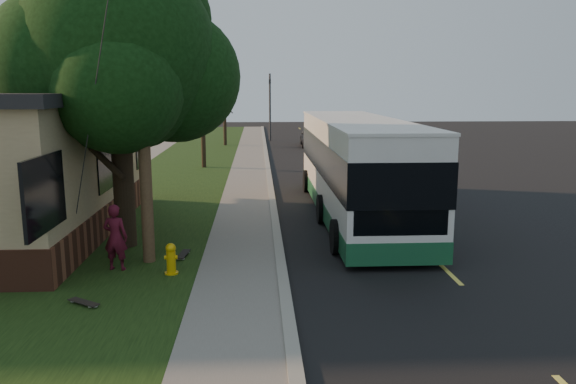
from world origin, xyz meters
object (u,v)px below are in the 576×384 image
object	(u,v)px
traffic_signal	(270,102)
bare_tree_near	(203,129)
skateboard_main	(183,254)
fire_hydrant	(171,259)
dumpster	(80,186)
utility_pole	(141,77)
transit_bus	(356,165)
skateboard_spare	(84,302)
skateboarder	(115,237)
distant_car	(313,136)
bare_tree_far	(225,119)
leafy_tree	(119,57)

from	to	relation	value
traffic_signal	bare_tree_near	bearing A→B (deg)	-104.04
traffic_signal	skateboard_main	xyz separation A→B (m)	(-3.00, -32.63, -3.04)
fire_hydrant	dumpster	size ratio (longest dim) A/B	0.48
fire_hydrant	dumpster	world-z (taller)	dumpster
utility_pole	transit_bus	size ratio (longest dim) A/B	0.73
utility_pole	skateboard_spare	bearing A→B (deg)	-105.18
skateboarder	dumpster	bearing A→B (deg)	-58.62
bare_tree_near	traffic_signal	bearing A→B (deg)	75.96
bare_tree_near	transit_bus	world-z (taller)	bare_tree_near
skateboarder	distant_car	distance (m)	30.01
transit_bus	skateboard_spare	size ratio (longest dim) A/B	16.82
traffic_signal	bare_tree_far	bearing A→B (deg)	-131.19
fire_hydrant	utility_pole	world-z (taller)	utility_pole
utility_pole	traffic_signal	xyz separation A→B (m)	(3.81, 33.01, -1.47)
bare_tree_near	transit_bus	size ratio (longest dim) A/B	0.35
utility_pole	leafy_tree	bearing A→B (deg)	117.60
skateboard_main	bare_tree_far	bearing A→B (deg)	91.00
leafy_tree	skateboard_spare	size ratio (longest dim) A/B	10.61
leafy_tree	skateboarder	world-z (taller)	leafy_tree
traffic_signal	distant_car	xyz separation A→B (m)	(3.14, -4.59, -2.38)
bare_tree_near	bare_tree_far	bearing A→B (deg)	87.61
skateboard_spare	utility_pole	bearing A→B (deg)	74.82
fire_hydrant	skateboard_spare	xyz separation A→B (m)	(-1.48, -1.85, -0.31)
utility_pole	skateboard_spare	distance (m)	5.38
leafy_tree	skateboarder	distance (m)	4.86
bare_tree_near	dumpster	xyz separation A→B (m)	(-3.86, -9.21, -1.47)
bare_tree_far	dumpster	world-z (taller)	bare_tree_far
bare_tree_near	transit_bus	distance (m)	13.48
skateboard_spare	distant_car	distance (m)	32.21
fire_hydrant	bare_tree_near	size ratio (longest dim) A/B	0.17
bare_tree_near	skateboard_main	world-z (taller)	bare_tree_near
transit_bus	skateboarder	xyz separation A→B (m)	(-6.76, -5.72, -0.91)
bare_tree_near	skateboarder	xyz separation A→B (m)	(-0.45, -17.62, -1.28)
fire_hydrant	skateboard_spare	bearing A→B (deg)	-128.61
leafy_tree	skateboard_main	world-z (taller)	leafy_tree
transit_bus	skateboarder	size ratio (longest dim) A/B	7.70
bare_tree_far	skateboarder	distance (m)	29.66
utility_pole	leafy_tree	size ratio (longest dim) A/B	1.16
fire_hydrant	transit_bus	world-z (taller)	transit_bus
fire_hydrant	transit_bus	size ratio (longest dim) A/B	0.06
bare_tree_far	skateboard_main	distance (m)	28.70
leafy_tree	skateboard_main	size ratio (longest dim) A/B	9.46
bare_tree_far	distant_car	size ratio (longest dim) A/B	0.88
utility_pole	dumpster	size ratio (longest dim) A/B	5.88
bare_tree_near	skateboard_main	xyz separation A→B (m)	(1.00, -16.63, -2.02)
fire_hydrant	distant_car	size ratio (longest dim) A/B	0.16
traffic_signal	skateboard_spare	bearing A→B (deg)	-97.28
bare_tree_far	distant_car	bearing A→B (deg)	-5.06
dumpster	leafy_tree	bearing A→B (deg)	-62.57
skateboard_spare	distant_car	bearing A→B (deg)	76.14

